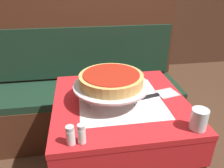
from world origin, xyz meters
TOP-DOWN VIEW (x-y plane):
  - dining_table_front at (0.00, 0.00)m, footprint 0.70×0.70m
  - dining_table_rear at (0.25, 1.74)m, footprint 0.67×0.67m
  - booth_bench at (-0.15, 0.73)m, footprint 1.61×0.51m
  - pizza_pan_stand at (-0.05, 0.00)m, footprint 0.39×0.39m
  - deep_dish_pizza at (-0.05, 0.00)m, footprint 0.32×0.32m
  - pizza_server at (0.21, 0.01)m, footprint 0.28×0.12m
  - water_glass_near at (0.28, -0.29)m, footprint 0.07×0.07m
  - salt_shaker at (-0.25, -0.30)m, footprint 0.04×0.04m
  - pepper_shaker at (-0.21, -0.30)m, footprint 0.03×0.03m
  - condiment_caddy at (0.28, 1.74)m, footprint 0.15×0.15m

SIDE VIEW (x-z plane):
  - booth_bench at x=-0.15m, z-range -0.25..0.92m
  - dining_table_front at x=0.00m, z-range 0.26..0.99m
  - dining_table_rear at x=0.25m, z-range 0.26..1.00m
  - pizza_server at x=0.21m, z-range 0.74..0.75m
  - condiment_caddy at x=0.28m, z-range 0.70..0.85m
  - salt_shaker at x=-0.25m, z-range 0.74..0.82m
  - pepper_shaker at x=-0.21m, z-range 0.74..0.82m
  - water_glass_near at x=0.28m, z-range 0.74..0.83m
  - pizza_pan_stand at x=-0.05m, z-range 0.78..0.87m
  - deep_dish_pizza at x=-0.05m, z-range 0.83..0.89m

